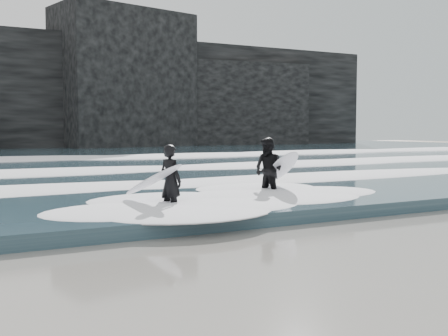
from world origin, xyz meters
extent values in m
plane|color=#826C52|center=(0.00, 0.00, 0.00)|extent=(120.00, 120.00, 0.00)
cube|color=#2A424D|center=(0.00, 29.00, 0.15)|extent=(90.00, 52.00, 0.30)
cube|color=black|center=(0.00, 46.00, 5.00)|extent=(70.00, 9.00, 10.00)
ellipsoid|color=white|center=(0.00, 9.00, 0.40)|extent=(60.00, 3.20, 0.20)
ellipsoid|color=white|center=(0.00, 16.00, 0.42)|extent=(60.00, 4.00, 0.24)
ellipsoid|color=white|center=(0.00, 25.00, 0.45)|extent=(60.00, 4.80, 0.30)
imported|color=black|center=(-2.44, 5.27, 0.80)|extent=(0.57, 0.69, 1.61)
ellipsoid|color=white|center=(-2.84, 5.32, 0.84)|extent=(1.12, 1.80, 0.85)
imported|color=black|center=(0.81, 6.30, 0.86)|extent=(0.90, 1.01, 1.71)
ellipsoid|color=white|center=(1.23, 6.30, 0.92)|extent=(1.22, 2.23, 1.03)
camera|label=1|loc=(-7.27, -6.21, 1.98)|focal=45.00mm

